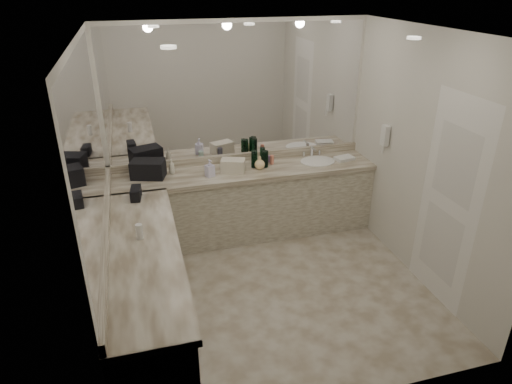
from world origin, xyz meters
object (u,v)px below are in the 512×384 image
object	(u,v)px
wall_phone	(385,136)
hand_towel	(344,158)
soap_bottle_b	(210,168)
soap_bottle_a	(172,167)
black_toiletry_bag	(148,169)
cream_cosmetic_case	(233,165)
sink	(318,162)
soap_bottle_c	(260,162)

from	to	relation	value
wall_phone	hand_towel	xyz separation A→B (m)	(-0.25, 0.47, -0.43)
soap_bottle_b	soap_bottle_a	bearing A→B (deg)	155.18
wall_phone	soap_bottle_a	bearing A→B (deg)	166.16
wall_phone	black_toiletry_bag	distance (m)	2.77
black_toiletry_bag	soap_bottle_a	world-z (taller)	black_toiletry_bag
soap_bottle_b	black_toiletry_bag	bearing A→B (deg)	167.06
cream_cosmetic_case	soap_bottle_b	xyz separation A→B (m)	(-0.29, -0.06, 0.02)
sink	cream_cosmetic_case	bearing A→B (deg)	-178.19
hand_towel	soap_bottle_a	xyz separation A→B (m)	(-2.17, 0.13, 0.07)
soap_bottle_a	soap_bottle_c	world-z (taller)	soap_bottle_a
cream_cosmetic_case	soap_bottle_c	bearing A→B (deg)	20.60
soap_bottle_b	soap_bottle_c	distance (m)	0.63
black_toiletry_bag	soap_bottle_b	world-z (taller)	black_toiletry_bag
cream_cosmetic_case	soap_bottle_c	distance (m)	0.33
black_toiletry_bag	cream_cosmetic_case	bearing A→B (deg)	-5.59
sink	soap_bottle_b	world-z (taller)	soap_bottle_b
sink	soap_bottle_c	xyz separation A→B (m)	(-0.77, -0.03, 0.09)
sink	cream_cosmetic_case	world-z (taller)	cream_cosmetic_case
black_toiletry_bag	soap_bottle_b	distance (m)	0.71
cream_cosmetic_case	black_toiletry_bag	bearing A→B (deg)	-165.47
wall_phone	soap_bottle_b	xyz separation A→B (m)	(-2.00, 0.40, -0.35)
sink	soap_bottle_a	bearing A→B (deg)	176.97
wall_phone	hand_towel	distance (m)	0.68
cream_cosmetic_case	hand_towel	world-z (taller)	cream_cosmetic_case
wall_phone	hand_towel	bearing A→B (deg)	118.51
soap_bottle_c	soap_bottle_a	bearing A→B (deg)	173.00
soap_bottle_a	soap_bottle_b	size ratio (longest dim) A/B	0.87
cream_cosmetic_case	wall_phone	bearing A→B (deg)	4.90
soap_bottle_b	soap_bottle_c	world-z (taller)	soap_bottle_b
sink	wall_phone	world-z (taller)	wall_phone
hand_towel	soap_bottle_c	size ratio (longest dim) A/B	1.45
soap_bottle_b	soap_bottle_c	bearing A→B (deg)	6.01
soap_bottle_b	wall_phone	bearing A→B (deg)	-11.37
black_toiletry_bag	soap_bottle_a	bearing A→B (deg)	7.21
sink	black_toiletry_bag	distance (m)	2.09
soap_bottle_c	cream_cosmetic_case	bearing A→B (deg)	-179.52
sink	black_toiletry_bag	bearing A→B (deg)	178.32
cream_cosmetic_case	soap_bottle_a	size ratio (longest dim) A/B	1.55
cream_cosmetic_case	soap_bottle_b	distance (m)	0.30
soap_bottle_b	hand_towel	bearing A→B (deg)	2.07
cream_cosmetic_case	hand_towel	bearing A→B (deg)	20.13
cream_cosmetic_case	hand_towel	xyz separation A→B (m)	(1.46, 0.00, -0.06)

